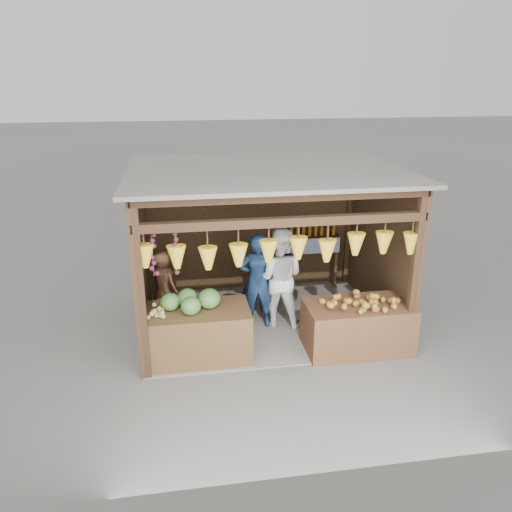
# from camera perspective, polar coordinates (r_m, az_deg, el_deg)

# --- Properties ---
(ground) EXTENTS (80.00, 80.00, 0.00)m
(ground) POSITION_cam_1_polar(r_m,az_deg,el_deg) (8.77, 1.00, -7.36)
(ground) COLOR #514F49
(ground) RESTS_ON ground
(stall_structure) EXTENTS (4.30, 3.30, 2.66)m
(stall_structure) POSITION_cam_1_polar(r_m,az_deg,el_deg) (8.09, 0.89, 3.00)
(stall_structure) COLOR slate
(stall_structure) RESTS_ON ground
(back_shelf) EXTENTS (1.25, 0.32, 1.32)m
(back_shelf) POSITION_cam_1_polar(r_m,az_deg,el_deg) (9.79, 5.77, 1.11)
(back_shelf) COLOR #382314
(back_shelf) RESTS_ON ground
(counter_left) EXTENTS (1.50, 0.85, 0.80)m
(counter_left) POSITION_cam_1_polar(r_m,az_deg,el_deg) (7.57, -6.50, -8.81)
(counter_left) COLOR #4A3118
(counter_left) RESTS_ON ground
(counter_right) EXTENTS (1.61, 0.85, 0.76)m
(counter_right) POSITION_cam_1_polar(r_m,az_deg,el_deg) (7.92, 11.50, -7.90)
(counter_right) COLOR #4B2A19
(counter_right) RESTS_ON ground
(stool) EXTENTS (0.28, 0.28, 0.27)m
(stool) POSITION_cam_1_polar(r_m,az_deg,el_deg) (8.75, -10.33, -6.81)
(stool) COLOR black
(stool) RESTS_ON ground
(man_standing) EXTENTS (0.65, 0.47, 1.66)m
(man_standing) POSITION_cam_1_polar(r_m,az_deg,el_deg) (8.23, 0.17, -2.88)
(man_standing) COLOR #132949
(man_standing) RESTS_ON ground
(woman_standing) EXTENTS (1.00, 0.88, 1.73)m
(woman_standing) POSITION_cam_1_polar(r_m,az_deg,el_deg) (8.30, 2.67, -2.45)
(woman_standing) COLOR white
(woman_standing) RESTS_ON ground
(vendor_seated) EXTENTS (0.61, 0.60, 1.06)m
(vendor_seated) POSITION_cam_1_polar(r_m,az_deg,el_deg) (8.47, -10.61, -2.81)
(vendor_seated) COLOR brown
(vendor_seated) RESTS_ON stool
(melon_pile) EXTENTS (1.00, 0.50, 0.32)m
(melon_pile) POSITION_cam_1_polar(r_m,az_deg,el_deg) (7.33, -7.38, -4.95)
(melon_pile) COLOR #164512
(melon_pile) RESTS_ON counter_left
(tanfruit_pile) EXTENTS (0.34, 0.40, 0.13)m
(tanfruit_pile) POSITION_cam_1_polar(r_m,az_deg,el_deg) (7.31, -11.31, -6.12)
(tanfruit_pile) COLOR #9E8849
(tanfruit_pile) RESTS_ON counter_left
(mango_pile) EXTENTS (1.40, 0.64, 0.22)m
(mango_pile) POSITION_cam_1_polar(r_m,az_deg,el_deg) (7.66, 12.13, -4.89)
(mango_pile) COLOR #C3411A
(mango_pile) RESTS_ON counter_right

